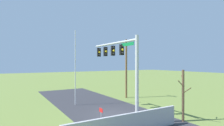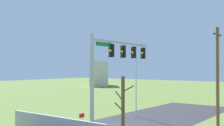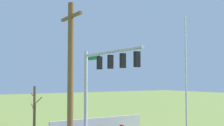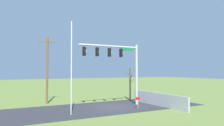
# 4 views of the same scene
# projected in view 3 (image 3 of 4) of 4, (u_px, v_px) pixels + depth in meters

# --- Properties ---
(retaining_fence) EXTENTS (0.20, 8.96, 1.46)m
(retaining_fence) POSITION_uv_depth(u_px,v_px,m) (98.00, 126.00, 25.04)
(retaining_fence) COLOR #A8A8AD
(retaining_fence) RESTS_ON ground_plane
(signal_mast) EXTENTS (7.41, 0.37, 7.08)m
(signal_mast) POSITION_uv_depth(u_px,v_px,m) (101.00, 75.00, 20.98)
(signal_mast) COLOR #B2B5BA
(signal_mast) RESTS_ON ground_plane
(flagpole) EXTENTS (0.10, 0.10, 8.57)m
(flagpole) POSITION_uv_depth(u_px,v_px,m) (186.00, 88.00, 16.67)
(flagpole) COLOR silver
(flagpole) RESTS_ON ground_plane
(utility_pole) EXTENTS (1.90, 0.26, 8.09)m
(utility_pole) POSITION_uv_depth(u_px,v_px,m) (70.00, 93.00, 12.12)
(utility_pole) COLOR brown
(utility_pole) RESTS_ON ground_plane
(bare_tree) EXTENTS (1.27, 1.02, 4.29)m
(bare_tree) POSITION_uv_depth(u_px,v_px,m) (34.00, 113.00, 22.08)
(bare_tree) COLOR brown
(bare_tree) RESTS_ON ground_plane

